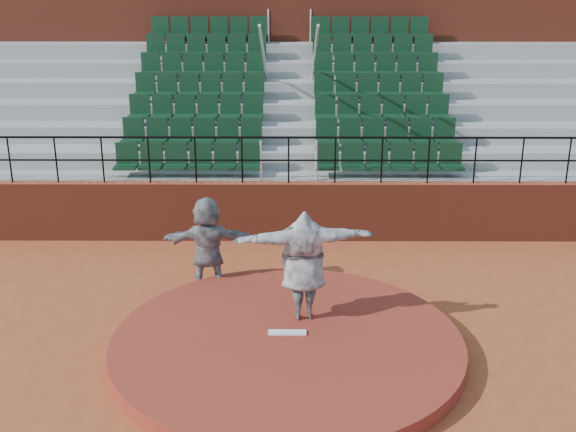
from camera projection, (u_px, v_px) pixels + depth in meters
name	position (u px, v px, depth m)	size (l,w,h in m)	color
ground	(287.00, 352.00, 11.32)	(90.00, 90.00, 0.00)	#9C4423
pitchers_mound	(287.00, 345.00, 11.28)	(5.50, 5.50, 0.25)	maroon
pitching_rubber	(287.00, 332.00, 11.38)	(0.60, 0.15, 0.03)	white
boundary_wall	(289.00, 211.00, 15.84)	(24.00, 0.30, 1.30)	maroon
wall_railing	(289.00, 150.00, 15.39)	(24.04, 0.05, 1.03)	black
seating_deck	(289.00, 138.00, 19.02)	(24.00, 5.97, 4.63)	gray
press_box_facade	(290.00, 42.00, 22.07)	(24.00, 3.00, 7.10)	maroon
pitcher	(303.00, 265.00, 11.64)	(2.27, 0.62, 1.84)	black
fielder	(208.00, 243.00, 13.30)	(1.66, 0.53, 1.79)	black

